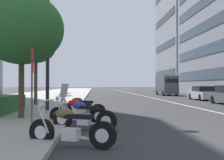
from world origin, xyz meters
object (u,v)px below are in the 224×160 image
Objects in this scene: delivery_van_ahead at (166,85)px; street_tree_mid_sidewalk at (22,29)px; street_tree_near_plaza_corner at (36,46)px; motorcycle_nearest_camera at (77,113)px; motorcycle_by_sign_pole at (80,109)px; parking_sign_by_curb at (32,75)px; motorcycle_second_in_row at (83,116)px; motorcycle_under_tarp at (70,129)px; car_following_behind at (204,94)px; street_lamp_with_banners at (55,21)px.

delivery_van_ahead is 31.57m from street_tree_mid_sidewalk.
motorcycle_nearest_camera is at bearing -159.78° from street_tree_near_plaza_corner.
parking_sign_by_curb is (-2.16, 1.55, 1.34)m from motorcycle_by_sign_pole.
delivery_van_ahead is (31.07, -10.50, 0.98)m from motorcycle_second_in_row.
street_tree_near_plaza_corner reaches higher than delivery_van_ahead.
motorcycle_nearest_camera is at bearing 101.93° from motorcycle_by_sign_pole.
motorcycle_by_sign_pole is at bearing -74.24° from motorcycle_nearest_camera.
car_following_behind is at bearing -97.01° from motorcycle_under_tarp.
car_following_behind is 21.40m from parking_sign_by_curb.
street_tree_near_plaza_corner reaches higher than street_tree_mid_sidewalk.
street_lamp_with_banners reaches higher than motorcycle_second_in_row.
motorcycle_nearest_camera is 10.10m from street_tree_near_plaza_corner.
street_tree_mid_sidewalk reaches higher than motorcycle_by_sign_pole.
street_tree_mid_sidewalk reaches higher than delivery_van_ahead.
motorcycle_nearest_camera is 0.48× the size of car_following_behind.
parking_sign_by_curb is (-17.21, 12.67, 1.16)m from car_following_behind.
street_tree_near_plaza_corner is at bearing 7.17° from street_tree_mid_sidewalk.
street_tree_mid_sidewalk is at bearing -172.83° from street_tree_near_plaza_corner.
motorcycle_under_tarp is at bearing -169.92° from street_lamp_with_banners.
street_tree_near_plaza_corner is at bearing 10.41° from parking_sign_by_curb.
delivery_van_ahead reaches higher than motorcycle_under_tarp.
delivery_van_ahead is 32.61m from parking_sign_by_curb.
motorcycle_by_sign_pole is 4.01m from street_tree_mid_sidewalk.
delivery_van_ahead reaches higher than motorcycle_by_sign_pole.
street_tree_mid_sidewalk is 8.00m from street_tree_near_plaza_corner.
street_tree_near_plaza_corner is (4.50, 1.84, -0.73)m from street_lamp_with_banners.
street_lamp_with_banners reaches higher than motorcycle_by_sign_pole.
delivery_van_ahead is at bearing -86.38° from motorcycle_under_tarp.
car_following_behind is 0.60× the size of street_lamp_with_banners.
motorcycle_nearest_camera is at bearing 146.98° from car_following_behind.
motorcycle_second_in_row is 1.50m from motorcycle_nearest_camera.
delivery_van_ahead is 28.22m from street_lamp_with_banners.
motorcycle_by_sign_pole is 8.78m from street_tree_near_plaza_corner.
parking_sign_by_curb is at bearing 144.51° from car_following_behind.
motorcycle_second_in_row is at bearing -115.73° from parking_sign_by_curb.
motorcycle_by_sign_pole is 2.98m from parking_sign_by_curb.
parking_sign_by_curb reaches higher than delivery_van_ahead.
motorcycle_second_in_row is at bearing 116.83° from motorcycle_nearest_camera.
motorcycle_second_in_row is 0.96× the size of motorcycle_nearest_camera.
motorcycle_second_in_row is at bearing -73.05° from motorcycle_under_tarp.
street_lamp_with_banners is at bearing 135.12° from car_following_behind.
motorcycle_nearest_camera is 1.55m from motorcycle_by_sign_pole.
street_lamp_with_banners is at bearing -51.62° from motorcycle_second_in_row.
street_tree_mid_sidewalk is (-3.42, 0.85, -1.07)m from street_lamp_with_banners.
motorcycle_by_sign_pole is 5.34m from street_lamp_with_banners.
parking_sign_by_curb reaches higher than motorcycle_by_sign_pole.
motorcycle_under_tarp reaches higher than motorcycle_nearest_camera.
motorcycle_nearest_camera is at bearing 158.65° from delivery_van_ahead.
car_following_behind is 16.70m from street_tree_near_plaza_corner.
motorcycle_by_sign_pole reaches higher than motorcycle_nearest_camera.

